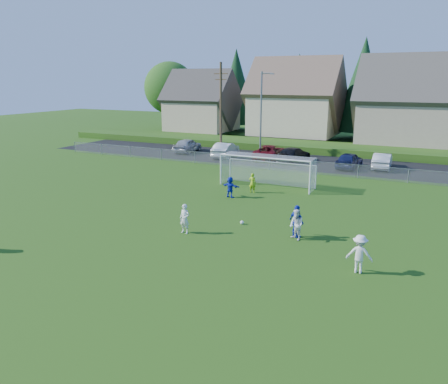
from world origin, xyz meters
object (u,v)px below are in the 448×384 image
at_px(soccer_ball, 242,222).
at_px(car_d, 293,154).
at_px(soccer_goal, 268,166).
at_px(car_c, 270,152).
at_px(player_blue_a, 297,221).
at_px(player_white_b, 296,225).
at_px(player_white_a, 185,219).
at_px(player_white_c, 360,254).
at_px(car_a, 187,145).
at_px(goalkeeper, 252,183).
at_px(car_b, 225,150).
at_px(car_e, 349,160).
at_px(player_blue_b, 230,187).
at_px(car_f, 382,161).

distance_m(soccer_ball, car_d, 20.87).
height_order(soccer_ball, soccer_goal, soccer_goal).
distance_m(car_c, car_d, 2.71).
bearing_deg(player_blue_a, player_white_b, 139.08).
distance_m(player_white_a, player_white_b, 6.08).
bearing_deg(player_white_b, player_white_c, 0.05).
bearing_deg(car_a, player_white_c, 128.62).
xyz_separation_m(goalkeeper, car_b, (-8.38, 12.89, 0.05)).
distance_m(soccer_ball, car_e, 19.88).
relative_size(player_white_b, player_blue_b, 1.10).
xyz_separation_m(player_white_c, player_blue_a, (-3.76, 3.12, 0.02)).
distance_m(player_blue_b, car_d, 15.46).
relative_size(player_blue_a, car_a, 0.38).
height_order(player_white_a, goalkeeper, player_white_a).
bearing_deg(player_white_b, goalkeeper, 162.28).
xyz_separation_m(car_c, car_e, (8.48, -1.29, -0.00)).
height_order(car_a, car_d, car_a).
xyz_separation_m(player_blue_b, car_c, (-2.69, 15.83, 0.01)).
bearing_deg(player_white_a, player_blue_b, 100.74).
bearing_deg(player_white_a, car_b, 114.34).
bearing_deg(goalkeeper, car_d, -87.48).
bearing_deg(player_white_a, goalkeeper, 94.00).
bearing_deg(car_f, car_e, 20.11).
distance_m(car_b, soccer_goal, 13.63).
height_order(car_b, soccer_goal, soccer_goal).
bearing_deg(soccer_ball, goalkeeper, 107.38).
bearing_deg(goalkeeper, car_f, -120.73).
distance_m(soccer_ball, player_blue_b, 6.08).
distance_m(player_white_b, car_b, 25.41).
height_order(player_blue_b, car_a, car_a).
distance_m(soccer_ball, player_white_a, 3.63).
bearing_deg(car_c, player_white_c, 113.84).
xyz_separation_m(player_white_a, car_e, (4.88, 22.45, -0.07)).
bearing_deg(player_white_c, car_d, -69.98).
distance_m(soccer_ball, car_c, 21.80).
relative_size(soccer_ball, player_white_b, 0.13).
relative_size(soccer_ball, car_e, 0.05).
bearing_deg(soccer_goal, player_blue_b, -106.28).
height_order(car_b, car_c, car_b).
bearing_deg(car_c, player_blue_a, 109.30).
bearing_deg(car_b, soccer_ball, 111.37).
xyz_separation_m(player_white_a, player_white_b, (5.85, 1.66, 0.01)).
relative_size(soccer_ball, player_blue_a, 0.12).
distance_m(soccer_ball, soccer_goal, 9.83).
bearing_deg(player_white_c, car_f, -88.96).
bearing_deg(player_blue_a, car_d, -39.49).
distance_m(player_white_a, player_white_c, 9.56).
bearing_deg(goalkeeper, player_white_c, 129.44).
distance_m(soccer_ball, car_b, 22.63).
relative_size(player_blue_a, goalkeeper, 1.19).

